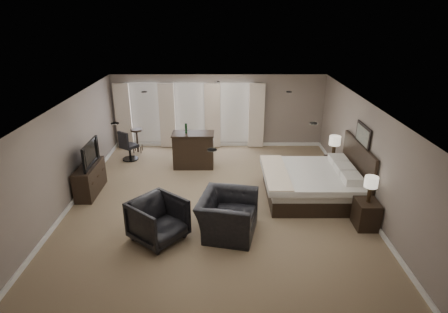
{
  "coord_description": "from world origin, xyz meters",
  "views": [
    {
      "loc": [
        0.18,
        -8.73,
        4.76
      ],
      "look_at": [
        0.2,
        0.4,
        1.1
      ],
      "focal_mm": 30.0,
      "sensor_mm": 36.0,
      "label": 1
    }
  ],
  "objects_px": {
    "bar_stool_right": "(179,147)",
    "nightstand_far": "(332,166)",
    "lamp_far": "(334,147)",
    "bar_stool_left": "(137,141)",
    "dresser": "(90,179)",
    "bed": "(315,171)",
    "bar_counter": "(194,150)",
    "armchair_near": "(228,209)",
    "tv": "(88,163)",
    "desk_chair": "(129,145)",
    "nightstand_near": "(366,214)",
    "armchair_far": "(158,218)",
    "lamp_near": "(370,189)"
  },
  "relations": [
    {
      "from": "nightstand_far",
      "to": "bar_counter",
      "type": "bearing_deg",
      "value": 171.61
    },
    {
      "from": "nightstand_near",
      "to": "dresser",
      "type": "relative_size",
      "value": 0.47
    },
    {
      "from": "bar_stool_left",
      "to": "desk_chair",
      "type": "xyz_separation_m",
      "value": [
        -0.1,
        -0.73,
        0.09
      ]
    },
    {
      "from": "nightstand_near",
      "to": "tv",
      "type": "relative_size",
      "value": 0.57
    },
    {
      "from": "dresser",
      "to": "bar_stool_left",
      "type": "height_order",
      "value": "bar_stool_left"
    },
    {
      "from": "dresser",
      "to": "bar_stool_left",
      "type": "relative_size",
      "value": 1.66
    },
    {
      "from": "lamp_far",
      "to": "dresser",
      "type": "bearing_deg",
      "value": -170.42
    },
    {
      "from": "bar_stool_left",
      "to": "desk_chair",
      "type": "distance_m",
      "value": 0.74
    },
    {
      "from": "armchair_near",
      "to": "bar_stool_right",
      "type": "bearing_deg",
      "value": 31.75
    },
    {
      "from": "lamp_near",
      "to": "dresser",
      "type": "distance_m",
      "value": 7.16
    },
    {
      "from": "lamp_near",
      "to": "desk_chair",
      "type": "relative_size",
      "value": 0.6
    },
    {
      "from": "lamp_near",
      "to": "dresser",
      "type": "bearing_deg",
      "value": 165.94
    },
    {
      "from": "lamp_far",
      "to": "desk_chair",
      "type": "bearing_deg",
      "value": 169.27
    },
    {
      "from": "bed",
      "to": "bar_stool_right",
      "type": "distance_m",
      "value": 4.88
    },
    {
      "from": "bar_counter",
      "to": "tv",
      "type": "bearing_deg",
      "value": -146.37
    },
    {
      "from": "nightstand_near",
      "to": "bar_counter",
      "type": "relative_size",
      "value": 0.5
    },
    {
      "from": "bar_stool_left",
      "to": "bar_stool_right",
      "type": "height_order",
      "value": "bar_stool_left"
    },
    {
      "from": "bar_counter",
      "to": "bar_stool_left",
      "type": "distance_m",
      "value": 2.46
    },
    {
      "from": "lamp_near",
      "to": "tv",
      "type": "xyz_separation_m",
      "value": [
        -6.92,
        1.73,
        -0.07
      ]
    },
    {
      "from": "nightstand_near",
      "to": "bar_stool_right",
      "type": "xyz_separation_m",
      "value": [
        -4.79,
        4.35,
        0.02
      ]
    },
    {
      "from": "lamp_near",
      "to": "armchair_near",
      "type": "bearing_deg",
      "value": -176.0
    },
    {
      "from": "lamp_far",
      "to": "nightstand_far",
      "type": "bearing_deg",
      "value": 0.0
    },
    {
      "from": "armchair_near",
      "to": "armchair_far",
      "type": "distance_m",
      "value": 1.53
    },
    {
      "from": "nightstand_near",
      "to": "nightstand_far",
      "type": "distance_m",
      "value": 2.9
    },
    {
      "from": "lamp_far",
      "to": "armchair_far",
      "type": "height_order",
      "value": "lamp_far"
    },
    {
      "from": "lamp_near",
      "to": "bar_stool_left",
      "type": "height_order",
      "value": "lamp_near"
    },
    {
      "from": "nightstand_far",
      "to": "tv",
      "type": "distance_m",
      "value": 7.04
    },
    {
      "from": "lamp_far",
      "to": "desk_chair",
      "type": "height_order",
      "value": "lamp_far"
    },
    {
      "from": "tv",
      "to": "bar_counter",
      "type": "relative_size",
      "value": 0.88
    },
    {
      "from": "nightstand_near",
      "to": "nightstand_far",
      "type": "relative_size",
      "value": 1.18
    },
    {
      "from": "nightstand_far",
      "to": "lamp_far",
      "type": "distance_m",
      "value": 0.62
    },
    {
      "from": "bed",
      "to": "nightstand_far",
      "type": "height_order",
      "value": "bed"
    },
    {
      "from": "lamp_far",
      "to": "tv",
      "type": "bearing_deg",
      "value": -170.42
    },
    {
      "from": "dresser",
      "to": "lamp_far",
      "type": "bearing_deg",
      "value": 9.58
    },
    {
      "from": "bar_stool_right",
      "to": "bar_stool_left",
      "type": "bearing_deg",
      "value": 162.14
    },
    {
      "from": "nightstand_near",
      "to": "dresser",
      "type": "height_order",
      "value": "dresser"
    },
    {
      "from": "lamp_far",
      "to": "bar_stool_left",
      "type": "height_order",
      "value": "lamp_far"
    },
    {
      "from": "armchair_near",
      "to": "armchair_far",
      "type": "bearing_deg",
      "value": 112.93
    },
    {
      "from": "tv",
      "to": "bar_stool_right",
      "type": "relative_size",
      "value": 1.66
    },
    {
      "from": "bar_counter",
      "to": "dresser",
      "type": "bearing_deg",
      "value": -146.37
    },
    {
      "from": "lamp_near",
      "to": "tv",
      "type": "distance_m",
      "value": 7.13
    },
    {
      "from": "lamp_near",
      "to": "bar_counter",
      "type": "relative_size",
      "value": 0.47
    },
    {
      "from": "bar_stool_right",
      "to": "nightstand_far",
      "type": "bearing_deg",
      "value": -16.9
    },
    {
      "from": "bar_stool_left",
      "to": "bar_stool_right",
      "type": "relative_size",
      "value": 1.22
    },
    {
      "from": "lamp_far",
      "to": "bar_stool_left",
      "type": "xyz_separation_m",
      "value": [
        -6.3,
        1.94,
        -0.47
      ]
    },
    {
      "from": "lamp_near",
      "to": "bar_stool_right",
      "type": "height_order",
      "value": "lamp_near"
    },
    {
      "from": "lamp_far",
      "to": "armchair_near",
      "type": "distance_m",
      "value": 4.48
    },
    {
      "from": "nightstand_far",
      "to": "lamp_far",
      "type": "bearing_deg",
      "value": 0.0
    },
    {
      "from": "dresser",
      "to": "bar_counter",
      "type": "height_order",
      "value": "bar_counter"
    },
    {
      "from": "nightstand_far",
      "to": "lamp_near",
      "type": "relative_size",
      "value": 0.9
    }
  ]
}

